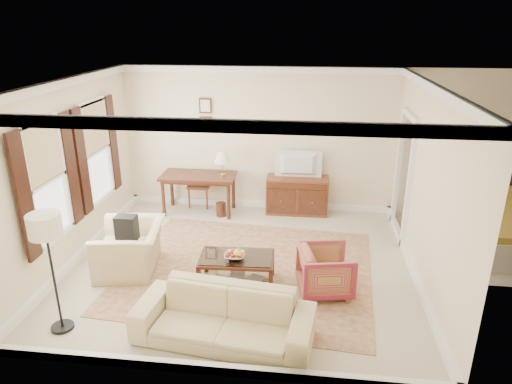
% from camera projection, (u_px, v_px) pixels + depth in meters
% --- Properties ---
extents(room_shell, '(5.51, 5.01, 2.91)m').
position_uv_depth(room_shell, '(240.00, 113.00, 6.55)').
color(room_shell, beige).
rests_on(room_shell, ground).
extents(annex_bedroom, '(3.00, 2.70, 2.90)m').
position_uv_depth(annex_bedroom, '(508.00, 229.00, 7.88)').
color(annex_bedroom, beige).
rests_on(annex_bedroom, ground).
extents(window_front, '(0.12, 1.56, 1.80)m').
position_uv_depth(window_front, '(47.00, 182.00, 6.53)').
color(window_front, '#CCB284').
rests_on(window_front, room_shell).
extents(window_rear, '(0.12, 1.56, 1.80)m').
position_uv_depth(window_rear, '(96.00, 152.00, 8.01)').
color(window_rear, '#CCB284').
rests_on(window_rear, room_shell).
extents(doorway, '(0.10, 1.12, 2.25)m').
position_uv_depth(doorway, '(403.00, 178.00, 8.14)').
color(doorway, white).
rests_on(doorway, room_shell).
extents(rug, '(4.11, 3.60, 0.01)m').
position_uv_depth(rug, '(247.00, 269.00, 7.26)').
color(rug, brown).
rests_on(rug, room_shell).
extents(writing_desk, '(1.48, 0.74, 0.81)m').
position_uv_depth(writing_desk, '(198.00, 180.00, 9.19)').
color(writing_desk, '#512517').
rests_on(writing_desk, room_shell).
extents(desk_chair, '(0.48, 0.48, 1.05)m').
position_uv_depth(desk_chair, '(199.00, 182.00, 9.59)').
color(desk_chair, brown).
rests_on(desk_chair, room_shell).
extents(desk_lamp, '(0.32, 0.32, 0.50)m').
position_uv_depth(desk_lamp, '(223.00, 164.00, 9.01)').
color(desk_lamp, silver).
rests_on(desk_lamp, writing_desk).
extents(framed_prints, '(0.25, 0.04, 0.68)m').
position_uv_depth(framed_prints, '(206.00, 115.00, 9.15)').
color(framed_prints, '#512517').
rests_on(framed_prints, room_shell).
extents(sideboard, '(1.24, 0.48, 0.76)m').
position_uv_depth(sideboard, '(297.00, 195.00, 9.28)').
color(sideboard, brown).
rests_on(sideboard, room_shell).
extents(tv, '(0.89, 0.51, 0.12)m').
position_uv_depth(tv, '(298.00, 156.00, 8.97)').
color(tv, black).
rests_on(tv, sideboard).
extents(coffee_table, '(1.12, 0.69, 0.46)m').
position_uv_depth(coffee_table, '(237.00, 263.00, 6.75)').
color(coffee_table, '#512517').
rests_on(coffee_table, room_shell).
extents(fruit_bowl, '(0.42, 0.42, 0.10)m').
position_uv_depth(fruit_bowl, '(235.00, 255.00, 6.63)').
color(fruit_bowl, silver).
rests_on(fruit_bowl, coffee_table).
extents(book_a, '(0.28, 0.05, 0.38)m').
position_uv_depth(book_a, '(230.00, 272.00, 6.84)').
color(book_a, brown).
rests_on(book_a, coffee_table).
extents(book_b, '(0.27, 0.13, 0.38)m').
position_uv_depth(book_b, '(248.00, 278.00, 6.69)').
color(book_b, brown).
rests_on(book_b, coffee_table).
extents(striped_armchair, '(0.81, 0.85, 0.76)m').
position_uv_depth(striped_armchair, '(326.00, 269.00, 6.55)').
color(striped_armchair, maroon).
rests_on(striped_armchair, room_shell).
extents(club_armchair, '(0.89, 1.22, 0.99)m').
position_uv_depth(club_armchair, '(129.00, 241.00, 7.11)').
color(club_armchair, '#CEBB8B').
rests_on(club_armchair, room_shell).
extents(backpack, '(0.23, 0.33, 0.40)m').
position_uv_depth(backpack, '(126.00, 226.00, 7.03)').
color(backpack, black).
rests_on(backpack, club_armchair).
extents(sofa, '(2.25, 0.91, 0.85)m').
position_uv_depth(sofa, '(224.00, 310.00, 5.54)').
color(sofa, '#CEBB8B').
rests_on(sofa, room_shell).
extents(floor_lamp, '(0.39, 0.39, 1.60)m').
position_uv_depth(floor_lamp, '(46.00, 234.00, 5.41)').
color(floor_lamp, black).
rests_on(floor_lamp, room_shell).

